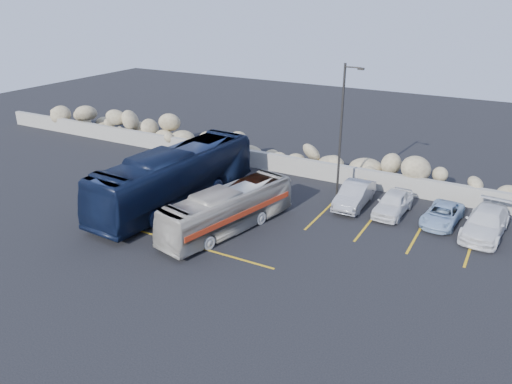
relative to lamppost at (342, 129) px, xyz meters
The scene contains 11 objects.
ground 10.73m from the lamppost, 105.05° to the right, with size 90.00×90.00×0.00m, color black.
seawall 5.14m from the lamppost, 135.63° to the left, with size 60.00×0.40×1.20m, color gray.
riprap_pile 5.40m from the lamppost, 124.63° to the left, with size 54.00×2.80×2.60m, color #958362, non-canonical shape.
parking_lines 6.18m from the lamppost, 62.01° to the right, with size 18.16×9.36×0.01m.
lamppost is the anchor object (origin of this frame).
vintage_bus 8.35m from the lamppost, 117.07° to the right, with size 1.94×8.29×2.31m, color #BCB8AA.
tour_coach 10.04m from the lamppost, 146.25° to the right, with size 2.77×11.84×3.30m, color #0F1832.
car_a 5.11m from the lamppost, 10.79° to the right, with size 1.51×3.75×1.28m, color white.
car_b 3.88m from the lamppost, 27.45° to the right, with size 1.43×4.09×1.35m, color #9F9FA3.
car_c 9.15m from the lamppost, ahead, with size 1.86×4.57×1.33m, color white.
car_d 7.27m from the lamppost, ahead, with size 1.68×3.65×1.01m, color #95B3D3.
Camera 1 is at (11.76, -17.34, 11.74)m, focal length 35.00 mm.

